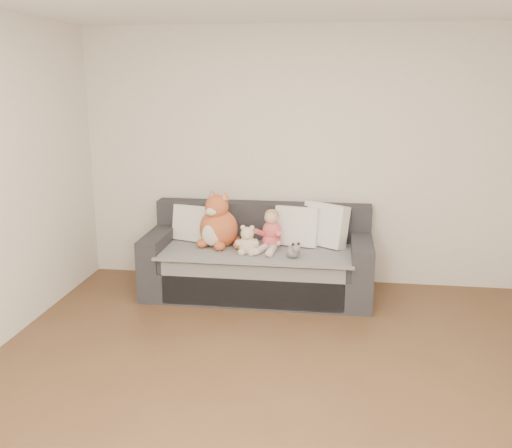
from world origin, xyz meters
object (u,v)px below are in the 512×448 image
Objects in this scene: teddy_bear at (247,242)px; sippy_cup at (248,249)px; plush_cat at (218,225)px; toddler at (270,233)px; sofa at (259,262)px.

teddy_bear is 2.81× the size of sippy_cup.
toddler is at bearing 15.55° from plush_cat.
plush_cat reaches higher than teddy_bear.
sofa is 0.39m from teddy_bear.
plush_cat reaches higher than sofa.
teddy_bear is at bearing -125.33° from toddler.
plush_cat reaches higher than toddler.
sippy_cup is (-0.06, -0.28, 0.22)m from sofa.
sippy_cup is at bearing -102.52° from sofa.
sofa is 7.72× the size of teddy_bear.
sofa is 0.36m from sippy_cup.
toddler is 4.00× the size of sippy_cup.
sofa is at bearing 25.22° from plush_cat.
sofa reaches higher than sippy_cup.
sofa is 3.80× the size of plush_cat.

